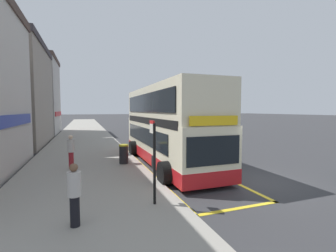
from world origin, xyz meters
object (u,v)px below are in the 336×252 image
Objects in this scene: pedestrian_further_back at (74,192)px; litter_bin at (124,154)px; pedestrian_waiting_near_sign at (71,150)px; double_decker_bus at (167,128)px; parked_car_white_distant at (143,121)px; bus_stop_sign at (154,155)px.

pedestrian_further_back is 1.54× the size of litter_bin.
pedestrian_further_back is (0.40, -6.44, -0.05)m from pedestrian_waiting_near_sign.
double_decker_bus reaches higher than pedestrian_waiting_near_sign.
parked_car_white_distant is at bearing 74.03° from pedestrian_further_back.
parked_car_white_distant is at bearing 70.73° from pedestrian_waiting_near_sign.
double_decker_bus reaches higher than parked_car_white_distant.
bus_stop_sign is at bearing -113.40° from double_decker_bus.
bus_stop_sign reaches higher than pedestrian_further_back.
double_decker_bus is at bearing -3.94° from litter_bin.
litter_bin is (2.69, 0.13, -0.39)m from pedestrian_waiting_near_sign.
bus_stop_sign is at bearing -89.72° from litter_bin.
pedestrian_waiting_near_sign reaches higher than pedestrian_further_back.
parked_car_white_distant is 43.41m from pedestrian_further_back.
pedestrian_further_back is at bearing -109.22° from litter_bin.
double_decker_bus is 8.05m from pedestrian_further_back.
parked_car_white_distant is at bearing 76.78° from bus_stop_sign.
pedestrian_waiting_near_sign is 1.61× the size of litter_bin.
double_decker_bus is at bearing -101.53° from parked_car_white_distant.
parked_car_white_distant is at bearing 74.65° from litter_bin.
bus_stop_sign is at bearing -103.27° from parked_car_white_distant.
bus_stop_sign is 1.61× the size of pedestrian_further_back.
bus_stop_sign is (-2.45, -5.66, -0.37)m from double_decker_bus.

